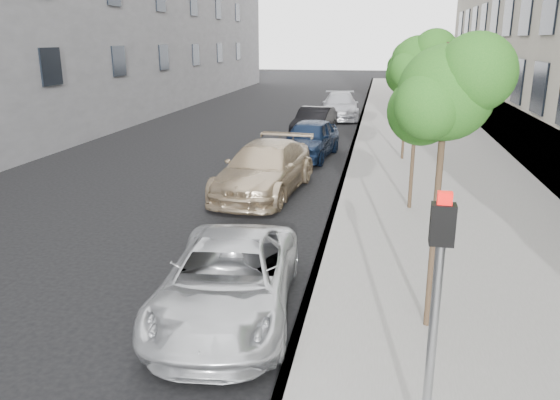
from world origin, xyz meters
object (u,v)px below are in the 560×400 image
(minivan, at_px, (228,280))
(signal_pole, at_px, (436,297))
(sedan_black, at_px, (314,122))
(tree_mid, at_px, (420,64))
(suv, at_px, (265,169))
(tree_near, at_px, (448,93))
(sedan_blue, at_px, (309,139))
(sedan_rear, at_px, (340,106))
(tree_far, at_px, (409,58))

(minivan, bearing_deg, signal_pole, -48.98)
(minivan, relative_size, sedan_black, 1.10)
(tree_mid, xyz_separation_m, suv, (-4.32, 1.18, -3.20))
(tree_near, distance_m, suv, 9.33)
(tree_near, distance_m, tree_mid, 6.50)
(tree_near, relative_size, sedan_blue, 1.02)
(tree_near, bearing_deg, sedan_blue, 105.57)
(sedan_blue, relative_size, sedan_rear, 0.86)
(tree_mid, bearing_deg, suv, 164.74)
(tree_mid, bearing_deg, sedan_black, 109.30)
(suv, height_order, sedan_black, suv)
(tree_mid, relative_size, sedan_black, 1.10)
(tree_far, bearing_deg, minivan, -104.34)
(minivan, bearing_deg, tree_mid, 57.39)
(signal_pole, xyz_separation_m, minivan, (-3.05, 2.89, -1.38))
(tree_near, bearing_deg, sedan_black, 102.65)
(tree_mid, relative_size, sedan_blue, 1.05)
(suv, relative_size, sedan_blue, 1.19)
(sedan_blue, bearing_deg, tree_mid, -54.45)
(tree_far, bearing_deg, tree_mid, -90.00)
(sedan_blue, bearing_deg, suv, -90.14)
(tree_far, height_order, signal_pole, tree_far)
(tree_far, relative_size, sedan_blue, 1.02)
(tree_mid, bearing_deg, sedan_blue, 118.84)
(signal_pole, bearing_deg, suv, 112.54)
(suv, bearing_deg, tree_near, -54.44)
(suv, height_order, sedan_rear, suv)
(signal_pole, xyz_separation_m, sedan_black, (-3.79, 21.02, -1.33))
(sedan_blue, xyz_separation_m, sedan_black, (-0.40, 4.96, -0.06))
(sedan_black, bearing_deg, sedan_rear, 89.48)
(signal_pole, bearing_deg, sedan_blue, 103.53)
(tree_far, distance_m, signal_pole, 16.01)
(tree_near, bearing_deg, minivan, -179.84)
(tree_far, xyz_separation_m, suv, (-4.32, -5.32, -3.13))
(signal_pole, bearing_deg, sedan_rear, 97.93)
(tree_far, relative_size, minivan, 0.98)
(sedan_blue, bearing_deg, tree_far, 4.26)
(sedan_black, bearing_deg, tree_far, -45.54)
(tree_mid, height_order, sedan_blue, tree_mid)
(tree_near, distance_m, minivan, 4.61)
(tree_mid, distance_m, sedan_black, 12.73)
(tree_mid, bearing_deg, tree_far, 90.00)
(signal_pole, distance_m, sedan_blue, 16.46)
(tree_far, bearing_deg, sedan_blue, 177.56)
(tree_mid, xyz_separation_m, sedan_rear, (-3.33, 18.12, -3.22))
(tree_mid, distance_m, tree_far, 6.50)
(sedan_black, bearing_deg, minivan, -81.69)
(sedan_blue, distance_m, sedan_black, 4.97)
(tree_far, bearing_deg, signal_pole, -90.98)
(minivan, xyz_separation_m, sedan_rear, (0.00, 24.63, 0.10))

